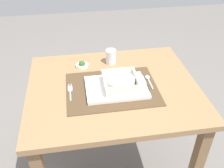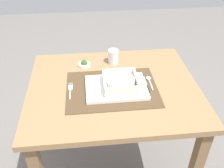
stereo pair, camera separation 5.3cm
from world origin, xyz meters
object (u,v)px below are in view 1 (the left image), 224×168
object	(u,v)px
spoon	(148,79)
drinking_glass	(111,57)
condiment_saucer	(82,65)
porridge_bowl	(121,82)
butter_knife	(145,84)
fork	(70,91)
dining_table	(113,103)

from	to	relation	value
spoon	drinking_glass	size ratio (longest dim) A/B	1.41
spoon	condiment_saucer	size ratio (longest dim) A/B	1.66
porridge_bowl	butter_knife	distance (m)	0.14
fork	spoon	bearing A→B (deg)	2.32
dining_table	spoon	bearing A→B (deg)	6.87
dining_table	porridge_bowl	size ratio (longest dim) A/B	5.15
condiment_saucer	fork	bearing A→B (deg)	-107.95
dining_table	butter_knife	size ratio (longest dim) A/B	6.33
butter_knife	drinking_glass	xyz separation A→B (m)	(-0.14, 0.24, 0.03)
porridge_bowl	condiment_saucer	world-z (taller)	porridge_bowl
porridge_bowl	fork	size ratio (longest dim) A/B	1.25
fork	drinking_glass	size ratio (longest dim) A/B	1.61
fork	drinking_glass	bearing A→B (deg)	41.56
fork	condiment_saucer	bearing A→B (deg)	69.06
porridge_bowl	drinking_glass	distance (m)	0.25
drinking_glass	porridge_bowl	bearing A→B (deg)	-88.39
fork	butter_knife	bearing A→B (deg)	-3.73
condiment_saucer	drinking_glass	bearing A→B (deg)	3.71
fork	drinking_glass	distance (m)	0.33
fork	condiment_saucer	xyz separation A→B (m)	(0.07, 0.22, 0.00)
dining_table	butter_knife	distance (m)	0.20
porridge_bowl	drinking_glass	world-z (taller)	drinking_glass
dining_table	porridge_bowl	distance (m)	0.16
drinking_glass	condiment_saucer	world-z (taller)	drinking_glass
spoon	fork	bearing A→B (deg)	-174.02
porridge_bowl	fork	distance (m)	0.25
butter_knife	condiment_saucer	size ratio (longest dim) A/B	1.92
dining_table	condiment_saucer	xyz separation A→B (m)	(-0.14, 0.21, 0.12)
spoon	drinking_glass	bearing A→B (deg)	130.47
fork	drinking_glass	world-z (taller)	drinking_glass
fork	spoon	distance (m)	0.40
drinking_glass	condiment_saucer	distance (m)	0.17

